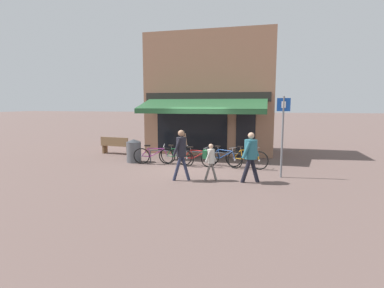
# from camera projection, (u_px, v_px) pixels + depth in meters

# --- Properties ---
(ground_plane) EXTENTS (160.00, 160.00, 0.00)m
(ground_plane) POSITION_uv_depth(u_px,v_px,m) (191.00, 167.00, 12.00)
(ground_plane) COLOR brown
(shop_front) EXTENTS (6.45, 4.83, 6.04)m
(shop_front) POSITION_uv_depth(u_px,v_px,m) (211.00, 95.00, 15.83)
(shop_front) COLOR #9E7056
(shop_front) RESTS_ON ground_plane
(bike_rack_rail) EXTENTS (4.50, 0.04, 0.57)m
(bike_rack_rail) POSITION_uv_depth(u_px,v_px,m) (200.00, 154.00, 12.40)
(bike_rack_rail) COLOR #47494F
(bike_rack_rail) RESTS_ON ground_plane
(bicycle_purple) EXTENTS (1.78, 0.53, 0.86)m
(bicycle_purple) POSITION_uv_depth(u_px,v_px,m) (154.00, 155.00, 12.63)
(bicycle_purple) COLOR black
(bicycle_purple) RESTS_ON ground_plane
(bicycle_green) EXTENTS (1.67, 0.81, 0.84)m
(bicycle_green) POSITION_uv_depth(u_px,v_px,m) (177.00, 156.00, 12.47)
(bicycle_green) COLOR black
(bicycle_green) RESTS_ON ground_plane
(bicycle_red) EXTENTS (1.72, 0.52, 0.80)m
(bicycle_red) POSITION_uv_depth(u_px,v_px,m) (196.00, 158.00, 12.20)
(bicycle_red) COLOR black
(bicycle_red) RESTS_ON ground_plane
(bicycle_blue) EXTENTS (1.67, 0.82, 0.83)m
(bicycle_blue) POSITION_uv_depth(u_px,v_px,m) (223.00, 158.00, 12.13)
(bicycle_blue) COLOR black
(bicycle_blue) RESTS_ON ground_plane
(bicycle_orange) EXTENTS (1.74, 0.62, 0.87)m
(bicycle_orange) POSITION_uv_depth(u_px,v_px,m) (246.00, 159.00, 11.84)
(bicycle_orange) COLOR black
(bicycle_orange) RESTS_ON ground_plane
(pedestrian_adult) EXTENTS (0.58, 0.53, 1.70)m
(pedestrian_adult) POSITION_uv_depth(u_px,v_px,m) (181.00, 149.00, 9.85)
(pedestrian_adult) COLOR #282D47
(pedestrian_adult) RESTS_ON ground_plane
(pedestrian_child) EXTENTS (0.48, 0.39, 1.24)m
(pedestrian_child) POSITION_uv_depth(u_px,v_px,m) (210.00, 157.00, 9.89)
(pedestrian_child) COLOR slate
(pedestrian_child) RESTS_ON ground_plane
(pedestrian_second_adult) EXTENTS (0.63, 0.60, 1.65)m
(pedestrian_second_adult) POSITION_uv_depth(u_px,v_px,m) (251.00, 152.00, 9.61)
(pedestrian_second_adult) COLOR black
(pedestrian_second_adult) RESTS_ON ground_plane
(litter_bin) EXTENTS (0.64, 0.64, 1.01)m
(litter_bin) POSITION_uv_depth(u_px,v_px,m) (134.00, 151.00, 13.07)
(litter_bin) COLOR #515459
(litter_bin) RESTS_ON ground_plane
(parking_sign) EXTENTS (0.44, 0.07, 2.79)m
(parking_sign) POSITION_uv_depth(u_px,v_px,m) (283.00, 129.00, 10.17)
(parking_sign) COLOR slate
(parking_sign) RESTS_ON ground_plane
(park_bench) EXTENTS (1.64, 0.61, 0.87)m
(park_bench) POSITION_uv_depth(u_px,v_px,m) (116.00, 145.00, 15.17)
(park_bench) COLOR brown
(park_bench) RESTS_ON ground_plane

